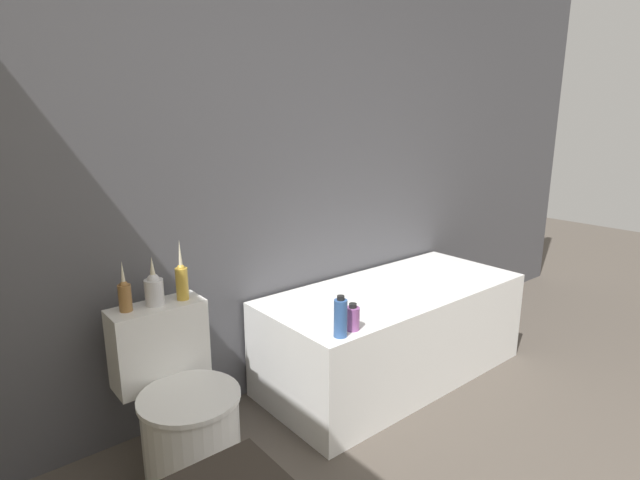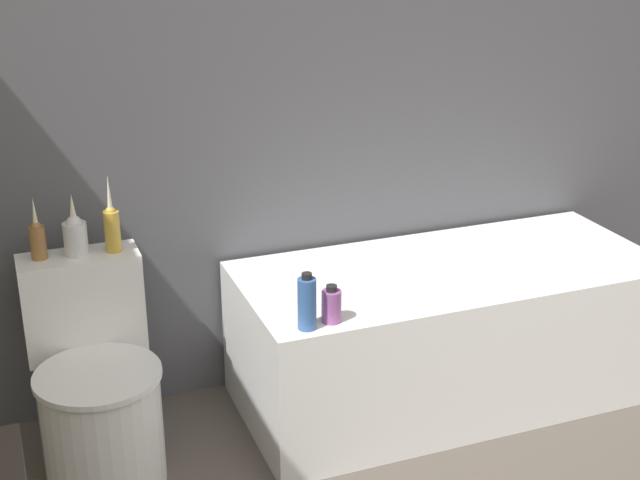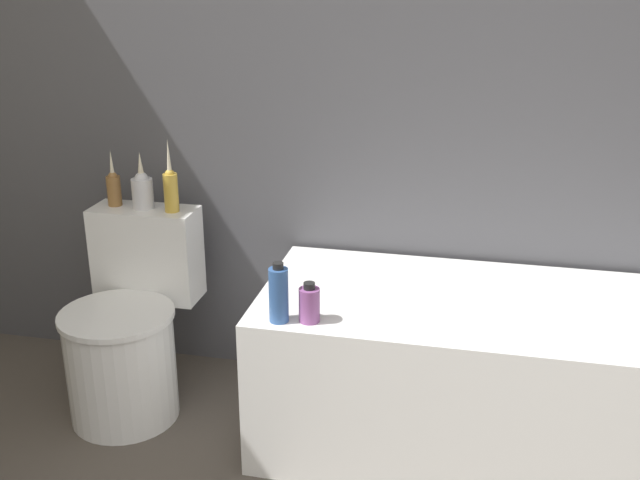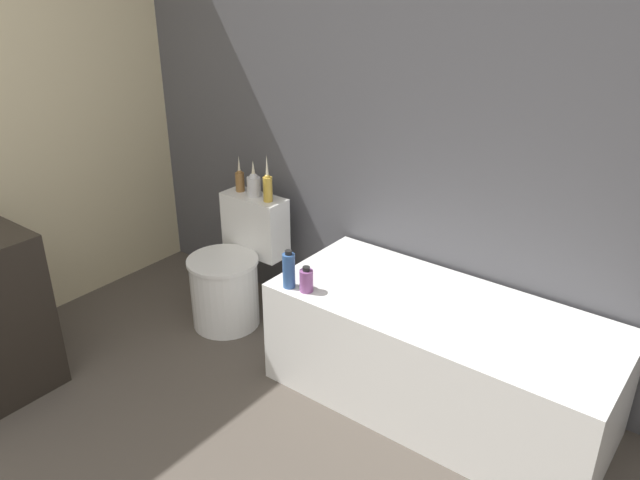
% 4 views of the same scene
% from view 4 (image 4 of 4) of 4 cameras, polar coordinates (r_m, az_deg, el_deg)
% --- Properties ---
extents(wall_back_tiled, '(6.40, 0.06, 2.60)m').
position_cam_4_polar(wall_back_tiled, '(3.27, 4.56, 12.20)').
color(wall_back_tiled, '#4C4C51').
rests_on(wall_back_tiled, ground_plane).
extents(bathtub, '(1.60, 0.70, 0.55)m').
position_cam_4_polar(bathtub, '(3.06, 10.82, -10.35)').
color(bathtub, white).
rests_on(bathtub, ground).
extents(toilet, '(0.41, 0.57, 0.72)m').
position_cam_4_polar(toilet, '(3.69, -7.95, -2.98)').
color(toilet, white).
rests_on(toilet, ground).
extents(vase_gold, '(0.05, 0.05, 0.22)m').
position_cam_4_polar(vase_gold, '(3.72, -7.34, 5.52)').
color(vase_gold, olive).
rests_on(vase_gold, toilet).
extents(vase_silver, '(0.08, 0.08, 0.21)m').
position_cam_4_polar(vase_silver, '(3.63, -6.07, 5.13)').
color(vase_silver, silver).
rests_on(vase_silver, toilet).
extents(vase_bronze, '(0.05, 0.05, 0.27)m').
position_cam_4_polar(vase_bronze, '(3.54, -4.81, 4.92)').
color(vase_bronze, gold).
rests_on(vase_bronze, toilet).
extents(shampoo_bottle_tall, '(0.06, 0.06, 0.19)m').
position_cam_4_polar(shampoo_bottle_tall, '(2.98, -2.87, -2.76)').
color(shampoo_bottle_tall, '#335999').
rests_on(shampoo_bottle_tall, bathtub).
extents(shampoo_bottle_short, '(0.07, 0.07, 0.13)m').
position_cam_4_polar(shampoo_bottle_short, '(2.95, -1.25, -3.69)').
color(shampoo_bottle_short, '#8C4C8C').
rests_on(shampoo_bottle_short, bathtub).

